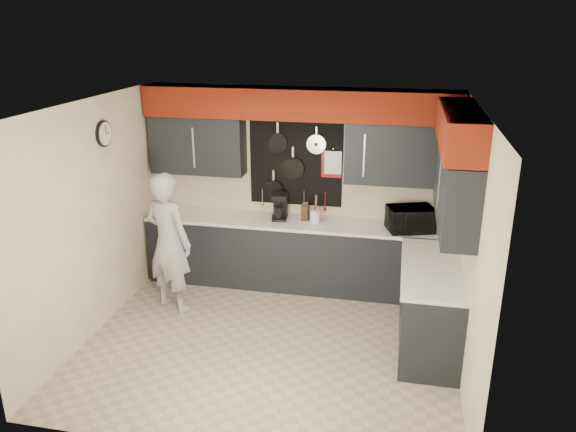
% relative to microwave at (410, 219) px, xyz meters
% --- Properties ---
extents(ground, '(4.00, 4.00, 0.00)m').
position_rel_microwave_xyz_m(ground, '(-1.45, -1.38, -1.07)').
color(ground, tan).
rests_on(ground, ground).
extents(back_wall_assembly, '(4.00, 0.36, 2.60)m').
position_rel_microwave_xyz_m(back_wall_assembly, '(-1.44, 0.22, 0.94)').
color(back_wall_assembly, '#F3EBBC').
rests_on(back_wall_assembly, ground).
extents(right_wall_assembly, '(0.36, 3.50, 2.60)m').
position_rel_microwave_xyz_m(right_wall_assembly, '(0.40, -1.12, 0.87)').
color(right_wall_assembly, '#F3EBBC').
rests_on(right_wall_assembly, ground).
extents(left_wall_assembly, '(0.05, 3.50, 2.60)m').
position_rel_microwave_xyz_m(left_wall_assembly, '(-3.44, -1.36, 0.26)').
color(left_wall_assembly, '#F3EBBC').
rests_on(left_wall_assembly, ground).
extents(base_cabinets, '(3.95, 2.20, 0.92)m').
position_rel_microwave_xyz_m(base_cabinets, '(-0.96, -0.25, -0.61)').
color(base_cabinets, black).
rests_on(base_cabinets, ground).
extents(microwave, '(0.64, 0.53, 0.30)m').
position_rel_microwave_xyz_m(microwave, '(0.00, 0.00, 0.00)').
color(microwave, black).
rests_on(microwave, base_cabinets).
extents(knife_block, '(0.10, 0.10, 0.19)m').
position_rel_microwave_xyz_m(knife_block, '(-1.33, 0.11, -0.05)').
color(knife_block, '#372311').
rests_on(knife_block, base_cabinets).
extents(utensil_crock, '(0.13, 0.13, 0.17)m').
position_rel_microwave_xyz_m(utensil_crock, '(-1.19, 0.05, -0.07)').
color(utensil_crock, white).
rests_on(utensil_crock, base_cabinets).
extents(coffee_maker, '(0.23, 0.26, 0.35)m').
position_rel_microwave_xyz_m(coffee_maker, '(-1.66, 0.10, 0.03)').
color(coffee_maker, black).
rests_on(coffee_maker, base_cabinets).
extents(person, '(0.74, 0.61, 1.73)m').
position_rel_microwave_xyz_m(person, '(-2.81, -0.84, -0.21)').
color(person, '#ADADAA').
rests_on(person, ground).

